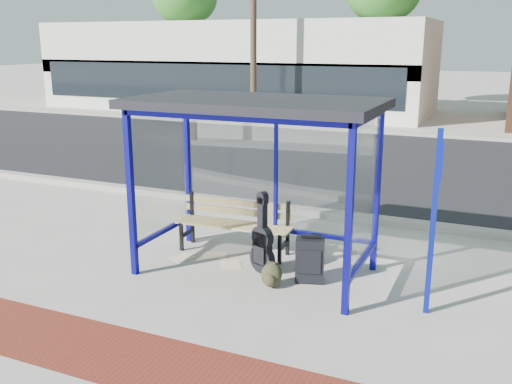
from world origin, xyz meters
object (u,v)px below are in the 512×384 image
at_px(bench, 235,222).
at_px(backpack, 271,275).
at_px(guitar_bag, 262,245).
at_px(suitcase, 310,260).

height_order(bench, backpack, bench).
bearing_deg(guitar_bag, backpack, -29.94).
relative_size(bench, backpack, 5.45).
relative_size(bench, suitcase, 2.75).
relative_size(guitar_bag, backpack, 3.30).
bearing_deg(suitcase, backpack, -154.16).
bearing_deg(bench, backpack, -48.19).
height_order(guitar_bag, backpack, guitar_bag).
bearing_deg(guitar_bag, bench, 163.00).
distance_m(bench, guitar_bag, 0.92).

